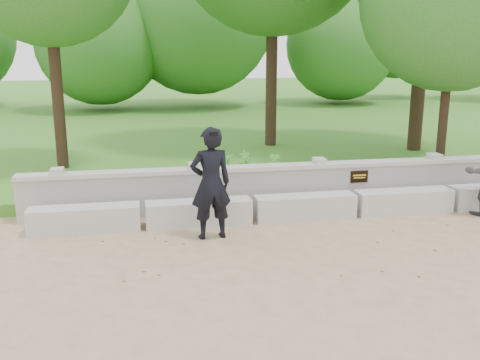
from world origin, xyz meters
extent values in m
plane|color=tan|center=(0.00, 0.00, 0.00)|extent=(80.00, 80.00, 0.00)
cube|color=#37661B|center=(0.00, 14.00, 0.12)|extent=(40.00, 22.00, 0.25)
cube|color=#B5B3AB|center=(-5.00, 1.90, 0.23)|extent=(1.90, 0.45, 0.45)
cube|color=#B5B3AB|center=(-3.00, 1.90, 0.23)|extent=(1.90, 0.45, 0.45)
cube|color=#B5B3AB|center=(-1.00, 1.90, 0.23)|extent=(1.90, 0.45, 0.45)
cube|color=#B5B3AB|center=(1.00, 1.90, 0.23)|extent=(1.90, 0.45, 0.45)
cube|color=#AAA8A1|center=(0.00, 2.60, 0.41)|extent=(12.50, 0.25, 0.82)
cube|color=#B5B3AB|center=(0.00, 2.60, 0.86)|extent=(12.50, 0.35, 0.08)
cube|color=black|center=(0.30, 2.46, 0.62)|extent=(0.36, 0.02, 0.24)
imported|color=black|center=(-2.87, 1.18, 0.95)|extent=(0.74, 0.53, 1.89)
cube|color=black|center=(-2.87, 0.80, 1.83)|extent=(0.14, 0.04, 0.07)
cylinder|color=#382619|center=(-5.89, 6.23, 2.31)|extent=(0.28, 0.28, 4.13)
cylinder|color=#382619|center=(-0.06, 8.38, 2.74)|extent=(0.34, 0.34, 4.98)
cylinder|color=#382619|center=(3.04, 4.10, 1.82)|extent=(0.21, 0.21, 3.15)
cylinder|color=#382619|center=(3.87, 6.84, 3.14)|extent=(0.39, 0.39, 5.79)
imported|color=#499231|center=(-1.59, 4.67, 0.54)|extent=(0.36, 0.31, 0.57)
imported|color=#499231|center=(-1.15, 3.59, 0.58)|extent=(0.46, 0.46, 0.65)
imported|color=#499231|center=(-2.08, 4.22, 0.54)|extent=(0.35, 0.37, 0.59)
camera|label=1|loc=(-3.99, -7.32, 3.11)|focal=40.00mm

